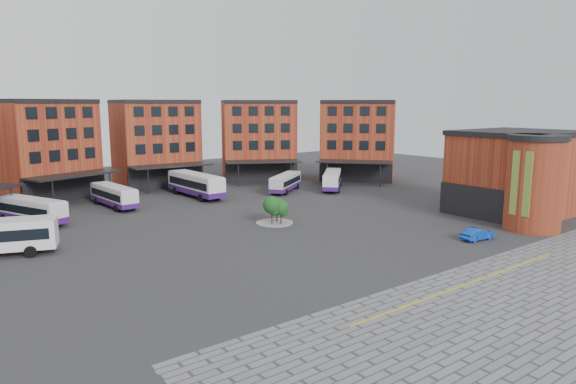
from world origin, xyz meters
TOP-DOWN VIEW (x-y plane):
  - ground at (0.00, 0.00)m, footprint 160.00×160.00m
  - paving_zone at (2.00, -22.00)m, footprint 50.00×22.00m
  - yellow_line at (2.00, -14.00)m, footprint 26.00×0.15m
  - main_building at (-4.77, 38.25)m, footprint 94.14×42.48m
  - east_building at (28.70, -3.06)m, footprint 17.40×15.40m
  - tree_island at (2.03, 11.66)m, footprint 4.40×4.40m
  - bus_b at (-20.88, 29.32)m, footprint 6.39×10.88m
  - bus_c at (-9.72, 33.13)m, footprint 3.18×10.60m
  - bus_d at (2.76, 33.34)m, footprint 3.43×12.67m
  - bus_e at (16.41, 28.87)m, footprint 9.38×7.56m
  - bus_f at (23.84, 25.95)m, footprint 9.33×9.20m
  - blue_car at (14.30, -6.88)m, footprint 4.01×1.78m

SIDE VIEW (x-z plane):
  - ground at x=0.00m, z-range 0.00..0.00m
  - paving_zone at x=2.00m, z-range 0.00..0.02m
  - yellow_line at x=2.00m, z-range 0.02..0.04m
  - blue_car at x=14.30m, z-range 0.00..1.28m
  - bus_e at x=16.41m, z-range 0.12..2.90m
  - bus_c at x=-9.72m, z-range 0.12..3.07m
  - bus_f at x=23.84m, z-range 0.13..3.12m
  - bus_b at x=-20.88m, z-range 0.13..3.15m
  - tree_island at x=2.03m, z-range 0.17..3.60m
  - bus_d at x=2.76m, z-range 0.15..3.70m
  - east_building at x=28.70m, z-range -0.01..10.59m
  - main_building at x=-4.77m, z-range -0.07..14.53m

